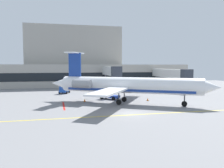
{
  "coord_description": "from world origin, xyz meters",
  "views": [
    {
      "loc": [
        -9.84,
        -29.85,
        6.63
      ],
      "look_at": [
        0.65,
        13.98,
        3.0
      ],
      "focal_mm": 36.75,
      "sensor_mm": 36.0,
      "label": 1
    }
  ],
  "objects_px": {
    "baggage_tug": "(64,89)",
    "fuel_tank": "(120,84)",
    "regional_jet": "(125,85)",
    "pushback_tractor": "(108,94)"
  },
  "relations": [
    {
      "from": "pushback_tractor",
      "to": "fuel_tank",
      "type": "xyz_separation_m",
      "value": [
        6.95,
        16.29,
        0.67
      ]
    },
    {
      "from": "baggage_tug",
      "to": "fuel_tank",
      "type": "relative_size",
      "value": 0.48
    },
    {
      "from": "regional_jet",
      "to": "pushback_tractor",
      "type": "distance_m",
      "value": 6.65
    },
    {
      "from": "fuel_tank",
      "to": "baggage_tug",
      "type": "bearing_deg",
      "value": -161.82
    },
    {
      "from": "baggage_tug",
      "to": "fuel_tank",
      "type": "xyz_separation_m",
      "value": [
        15.15,
        4.97,
        0.54
      ]
    },
    {
      "from": "pushback_tractor",
      "to": "fuel_tank",
      "type": "distance_m",
      "value": 17.72
    },
    {
      "from": "baggage_tug",
      "to": "fuel_tank",
      "type": "bearing_deg",
      "value": 18.18
    },
    {
      "from": "regional_jet",
      "to": "fuel_tank",
      "type": "height_order",
      "value": "regional_jet"
    },
    {
      "from": "regional_jet",
      "to": "pushback_tractor",
      "type": "bearing_deg",
      "value": 107.37
    },
    {
      "from": "baggage_tug",
      "to": "regional_jet",
      "type": "bearing_deg",
      "value": -59.77
    }
  ]
}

